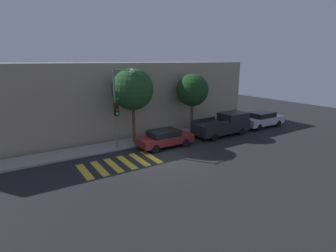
# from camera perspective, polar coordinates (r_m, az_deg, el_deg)

# --- Properties ---
(ground_plane) EXTENTS (60.00, 60.00, 0.00)m
(ground_plane) POSITION_cam_1_polar(r_m,az_deg,el_deg) (17.70, -0.66, -7.12)
(ground_plane) COLOR black
(sidewalk) EXTENTS (26.00, 2.12, 0.14)m
(sidewalk) POSITION_cam_1_polar(r_m,az_deg,el_deg) (21.21, -6.81, -3.38)
(sidewalk) COLOR gray
(sidewalk) RESTS_ON ground
(building_row) EXTENTS (26.00, 6.00, 6.21)m
(building_row) POSITION_cam_1_polar(r_m,az_deg,el_deg) (24.56, -11.65, 6.10)
(building_row) COLOR gray
(building_row) RESTS_ON ground
(crosswalk) EXTENTS (4.96, 2.60, 0.00)m
(crosswalk) POSITION_cam_1_polar(r_m,az_deg,el_deg) (17.15, -10.36, -8.08)
(crosswalk) COLOR gold
(crosswalk) RESTS_ON ground
(traffic_light_pole) EXTENTS (1.94, 0.56, 5.90)m
(traffic_light_pole) POSITION_cam_1_polar(r_m,az_deg,el_deg) (18.94, -10.52, 5.57)
(traffic_light_pole) COLOR slate
(traffic_light_pole) RESTS_ON ground
(sedan_near_corner) EXTENTS (4.24, 1.84, 1.33)m
(sedan_near_corner) POSITION_cam_1_polar(r_m,az_deg,el_deg) (19.81, -0.73, -2.61)
(sedan_near_corner) COLOR maroon
(sedan_near_corner) RESTS_ON ground
(pickup_truck) EXTENTS (5.22, 1.99, 1.88)m
(pickup_truck) POSITION_cam_1_polar(r_m,az_deg,el_deg) (23.45, 12.01, 0.32)
(pickup_truck) COLOR black
(pickup_truck) RESTS_ON ground
(sedan_middle) EXTENTS (4.63, 1.83, 1.50)m
(sedan_middle) POSITION_cam_1_polar(r_m,az_deg,el_deg) (27.35, 19.82, 1.41)
(sedan_middle) COLOR #B7BABF
(sedan_middle) RESTS_ON ground
(tree_near_corner) EXTENTS (3.18, 3.18, 5.86)m
(tree_near_corner) POSITION_cam_1_polar(r_m,az_deg,el_deg) (20.17, -7.71, 7.87)
(tree_near_corner) COLOR #4C3823
(tree_near_corner) RESTS_ON ground
(tree_midblock) EXTENTS (2.83, 2.83, 5.29)m
(tree_midblock) POSITION_cam_1_polar(r_m,az_deg,el_deg) (23.22, 5.33, 7.74)
(tree_midblock) COLOR brown
(tree_midblock) RESTS_ON ground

